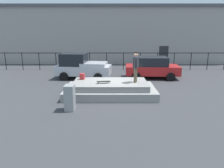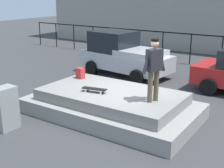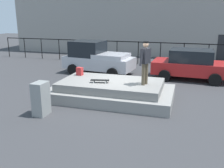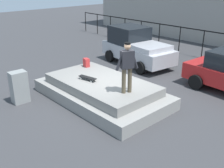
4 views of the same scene
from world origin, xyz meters
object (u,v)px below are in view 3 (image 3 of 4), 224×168
(skateboarder, at_px, (145,60))
(skateboard, at_px, (100,80))
(backpack, at_px, (80,71))
(utility_box, at_px, (41,99))
(car_silver_pickup_near, at_px, (96,58))
(car_red_sedan_mid, at_px, (191,64))

(skateboarder, bearing_deg, skateboard, -171.79)
(backpack, bearing_deg, utility_box, -82.53)
(skateboard, distance_m, car_silver_pickup_near, 5.12)
(skateboarder, distance_m, backpack, 3.35)
(car_red_sedan_mid, xyz_separation_m, utility_box, (-5.17, -6.96, -0.24))
(utility_box, bearing_deg, car_red_sedan_mid, 55.35)
(skateboarder, xyz_separation_m, skateboard, (-1.83, -0.26, -0.90))
(skateboard, relative_size, utility_box, 0.65)
(car_silver_pickup_near, bearing_deg, utility_box, -86.94)
(backpack, height_order, utility_box, utility_box)
(utility_box, bearing_deg, skateboard, 55.41)
(skateboarder, xyz_separation_m, car_red_sedan_mid, (1.81, 4.63, -0.94))
(skateboarder, height_order, car_silver_pickup_near, skateboarder)
(car_silver_pickup_near, relative_size, car_red_sedan_mid, 1.04)
(car_silver_pickup_near, bearing_deg, car_red_sedan_mid, 1.45)
(skateboarder, distance_m, car_silver_pickup_near, 5.89)
(backpack, height_order, car_silver_pickup_near, car_silver_pickup_near)
(skateboarder, distance_m, utility_box, 4.26)
(backpack, xyz_separation_m, car_silver_pickup_near, (-0.56, 3.78, -0.02))
(car_red_sedan_mid, relative_size, utility_box, 3.45)
(backpack, distance_m, car_silver_pickup_near, 3.82)
(car_silver_pickup_near, distance_m, utility_box, 6.84)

